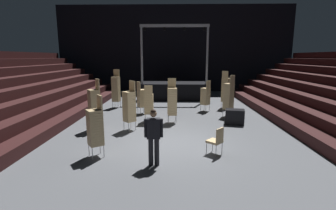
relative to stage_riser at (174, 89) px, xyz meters
name	(u,v)px	position (x,y,z in m)	size (l,w,h in m)	color
ground_plane	(174,144)	(0.00, -10.62, -0.77)	(22.00, 30.00, 0.10)	#515459
arena_end_wall	(174,49)	(0.00, 4.38, 3.28)	(22.00, 0.30, 8.00)	black
stage_riser	(174,89)	(0.00, 0.00, 0.00)	(5.31, 2.92, 5.57)	black
man_with_tie	(154,134)	(-0.62, -12.67, 0.28)	(0.57, 0.25, 1.76)	black
chair_stack_front_left	(116,89)	(-3.78, -3.83, 0.52)	(0.51, 0.51, 2.48)	#B2B5BA
chair_stack_front_right	(95,127)	(-2.58, -12.01, 0.31)	(0.61, 0.61, 2.05)	#B2B5BA
chair_stack_mid_left	(149,103)	(-1.29, -7.38, 0.23)	(0.45, 0.45, 1.88)	#B2B5BA
chair_stack_mid_right	(226,90)	(3.33, -3.77, 0.48)	(0.62, 0.62, 2.39)	#B2B5BA
chair_stack_mid_centre	(129,106)	(-2.01, -8.93, 0.39)	(0.62, 0.62, 2.22)	#B2B5BA
chair_stack_rear_left	(205,96)	(1.90, -4.80, 0.23)	(0.62, 0.62, 1.88)	#B2B5BA
chair_stack_rear_right	(94,105)	(-3.58, -8.93, 0.44)	(0.62, 0.62, 2.31)	#B2B5BA
chair_stack_rear_centre	(229,96)	(2.99, -6.20, 0.44)	(0.62, 0.62, 2.31)	#B2B5BA
chair_stack_aisle_left	(142,98)	(-1.89, -5.59, 0.23)	(0.61, 0.61, 1.88)	#B2B5BA
chair_stack_aisle_right	(172,101)	(-0.10, -7.59, 0.39)	(0.48, 0.48, 2.22)	#B2B5BA
equipment_road_case	(235,117)	(2.98, -7.81, -0.35)	(0.90, 0.60, 0.74)	black
loose_chair_near_man	(216,139)	(1.43, -11.74, -0.18)	(0.62, 0.62, 0.95)	#B2B5BA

